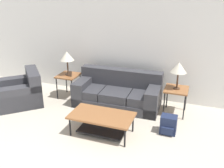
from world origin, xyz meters
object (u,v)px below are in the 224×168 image
at_px(coffee_table, 102,120).
at_px(table_lamp_right, 179,68).
at_px(armchair, 21,92).
at_px(side_table_left, 68,77).
at_px(couch, 118,93).
at_px(table_lamp_left, 67,56).
at_px(side_table_right, 176,91).
at_px(backpack, 168,125).

distance_m(coffee_table, table_lamp_right, 1.96).
xyz_separation_m(armchair, coffee_table, (2.34, -0.59, 0.02)).
relative_size(armchair, side_table_left, 2.33).
height_order(couch, table_lamp_left, table_lamp_left).
distance_m(armchair, table_lamp_left, 1.40).
relative_size(side_table_right, backpack, 1.62).
bearing_deg(table_lamp_right, table_lamp_left, 180.00).
relative_size(coffee_table, table_lamp_right, 2.02).
xyz_separation_m(table_lamp_left, backpack, (2.64, -0.87, -0.89)).
distance_m(armchair, side_table_left, 1.19).
distance_m(coffee_table, side_table_left, 1.97).
relative_size(armchair, table_lamp_left, 2.32).
xyz_separation_m(side_table_left, table_lamp_right, (2.66, -0.00, 0.54)).
bearing_deg(backpack, side_table_left, 161.75).
bearing_deg(side_table_right, table_lamp_right, -90.00).
xyz_separation_m(coffee_table, side_table_right, (1.22, 1.32, 0.23)).
height_order(couch, backpack, couch).
xyz_separation_m(side_table_right, table_lamp_right, (0.00, -0.00, 0.54)).
distance_m(armchair, backpack, 3.54).
relative_size(table_lamp_left, backpack, 1.63).
bearing_deg(side_table_left, coffee_table, -42.61).
bearing_deg(side_table_left, backpack, -18.25).
bearing_deg(table_lamp_right, backpack, -91.20).
height_order(armchair, coffee_table, armchair).
bearing_deg(table_lamp_right, side_table_left, 180.00).
relative_size(armchair, side_table_right, 2.33).
bearing_deg(side_table_right, backpack, -91.20).
bearing_deg(armchair, table_lamp_right, 11.72).
bearing_deg(armchair, couch, 17.50).
distance_m(armchair, table_lamp_right, 3.72).
relative_size(couch, table_lamp_right, 3.36).
height_order(couch, side_table_left, couch).
bearing_deg(table_lamp_left, side_table_left, 104.04).
relative_size(coffee_table, backpack, 3.30).
distance_m(armchair, side_table_right, 3.64).
height_order(table_lamp_left, backpack, table_lamp_left).
bearing_deg(side_table_left, table_lamp_right, -0.00).
height_order(side_table_left, backpack, side_table_left).
height_order(armchair, table_lamp_right, table_lamp_right).
bearing_deg(table_lamp_right, couch, -178.47).
xyz_separation_m(side_table_right, backpack, (-0.02, -0.87, -0.35)).
relative_size(side_table_right, table_lamp_left, 0.99).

